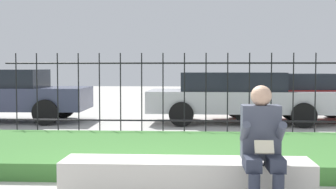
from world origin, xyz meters
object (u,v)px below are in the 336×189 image
object	(u,v)px
car_parked_left	(2,93)
car_parked_right	(291,95)
stone_bench	(186,183)
person_seated_reader	(262,143)
car_parked_center	(238,96)

from	to	relation	value
car_parked_left	car_parked_right	size ratio (longest dim) A/B	1.00
car_parked_right	stone_bench	bearing A→B (deg)	-113.49
car_parked_left	stone_bench	bearing A→B (deg)	-56.33
person_seated_reader	car_parked_left	size ratio (longest dim) A/B	0.28
car_parked_left	car_parked_right	bearing A→B (deg)	1.62
stone_bench	car_parked_left	bearing A→B (deg)	125.26
car_parked_right	car_parked_center	xyz separation A→B (m)	(-1.44, -0.46, -0.00)
stone_bench	person_seated_reader	size ratio (longest dim) A/B	2.13
car_parked_left	car_parked_center	xyz separation A→B (m)	(6.18, -0.03, -0.04)
car_parked_right	car_parked_center	world-z (taller)	car_parked_center
stone_bench	car_parked_right	size ratio (longest dim) A/B	0.59
person_seated_reader	car_parked_right	world-z (taller)	car_parked_right
stone_bench	car_parked_left	world-z (taller)	car_parked_left
stone_bench	person_seated_reader	world-z (taller)	person_seated_reader
car_parked_left	car_parked_center	bearing A→B (deg)	-1.87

